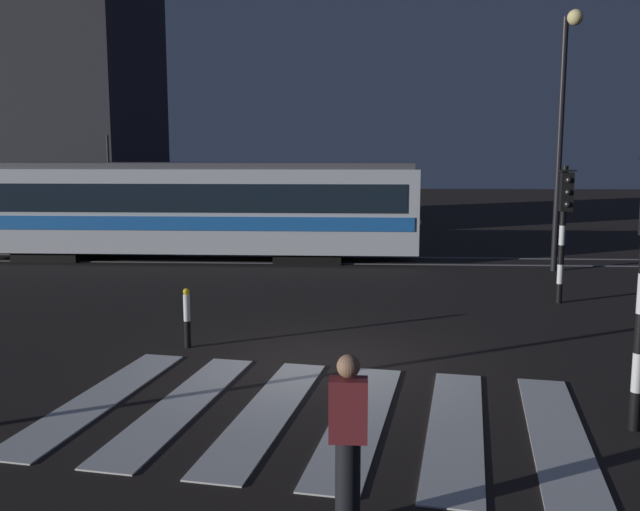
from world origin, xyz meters
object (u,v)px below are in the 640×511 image
street_lamp_trackside_right (564,113)px  pedestrian_waiting_at_kerb (348,441)px  traffic_light_corner_far_right (564,214)px  tram (180,208)px  bollard_island_edge (187,318)px

street_lamp_trackside_right → pedestrian_waiting_at_kerb: (-6.06, -14.79, -3.85)m
street_lamp_trackside_right → traffic_light_corner_far_right: bearing=-104.4°
traffic_light_corner_far_right → street_lamp_trackside_right: 5.31m
tram → bollard_island_edge: size_ratio=14.35×
street_lamp_trackside_right → bollard_island_edge: 13.26m
traffic_light_corner_far_right → street_lamp_trackside_right: street_lamp_trackside_right is taller
pedestrian_waiting_at_kerb → bollard_island_edge: bearing=116.5°
tram → pedestrian_waiting_at_kerb: tram is taller
traffic_light_corner_far_right → street_lamp_trackside_right: bearing=75.6°
pedestrian_waiting_at_kerb → traffic_light_corner_far_right: bearing=64.5°
bollard_island_edge → street_lamp_trackside_right: bearing=43.8°
traffic_light_corner_far_right → tram: size_ratio=0.20×
tram → pedestrian_waiting_at_kerb: size_ratio=9.31×
street_lamp_trackside_right → tram: size_ratio=0.47×
street_lamp_trackside_right → tram: (-11.93, 1.91, -2.98)m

